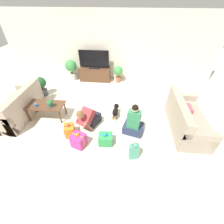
{
  "coord_description": "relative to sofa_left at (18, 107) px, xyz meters",
  "views": [
    {
      "loc": [
        0.74,
        -3.52,
        3.05
      ],
      "look_at": [
        0.41,
        -0.34,
        0.45
      ],
      "focal_mm": 24.0,
      "sensor_mm": 36.0,
      "label": 1
    }
  ],
  "objects": [
    {
      "name": "dog",
      "position": [
        2.92,
        0.26,
        -0.09
      ],
      "size": [
        0.19,
        0.58,
        0.34
      ],
      "rotation": [
        0.0,
        0.0,
        3.06
      ],
      "color": "black",
      "rests_on": "ground_plane"
    },
    {
      "name": "sofa_right",
      "position": [
        4.88,
        -0.07,
        0.0
      ],
      "size": [
        0.82,
        1.74,
        0.87
      ],
      "rotation": [
        0.0,
        0.0,
        1.57
      ],
      "color": "tan",
      "rests_on": "ground_plane"
    },
    {
      "name": "potted_plant_back_left",
      "position": [
        0.87,
        2.53,
        0.2
      ],
      "size": [
        0.47,
        0.47,
        0.86
      ],
      "color": "beige",
      "rests_on": "ground_plane"
    },
    {
      "name": "mug",
      "position": [
        0.67,
        -0.1,
        0.21
      ],
      "size": [
        0.12,
        0.08,
        0.09
      ],
      "color": "#386BAD",
      "rests_on": "coffee_table"
    },
    {
      "name": "gift_bag_a",
      "position": [
        3.46,
        -1.18,
        -0.09
      ],
      "size": [
        0.23,
        0.17,
        0.46
      ],
      "rotation": [
        0.0,
        0.0,
        0.27
      ],
      "color": "#4CA384",
      "rests_on": "ground_plane"
    },
    {
      "name": "person_kneeling",
      "position": [
        2.22,
        -0.3,
        0.03
      ],
      "size": [
        0.6,
        0.82,
        0.78
      ],
      "rotation": [
        0.0,
        0.0,
        -0.43
      ],
      "color": "#23232D",
      "rests_on": "ground_plane"
    },
    {
      "name": "tabletop_plant",
      "position": [
        1.09,
        -0.06,
        0.28
      ],
      "size": [
        0.17,
        0.17,
        0.22
      ],
      "color": "#336B84",
      "rests_on": "coffee_table"
    },
    {
      "name": "wall_back",
      "position": [
        2.44,
        2.86,
        0.99
      ],
      "size": [
        8.4,
        0.06,
        2.6
      ],
      "color": "silver",
      "rests_on": "ground_plane"
    },
    {
      "name": "gift_box_a",
      "position": [
        2.76,
        -0.82,
        -0.16
      ],
      "size": [
        0.36,
        0.3,
        0.36
      ],
      "rotation": [
        0.0,
        0.0,
        0.06
      ],
      "color": "#2D934C",
      "rests_on": "ground_plane"
    },
    {
      "name": "sofa_left",
      "position": [
        0.0,
        0.0,
        0.0
      ],
      "size": [
        0.82,
        1.74,
        0.87
      ],
      "rotation": [
        0.0,
        0.0,
        -1.57
      ],
      "color": "tan",
      "rests_on": "ground_plane"
    },
    {
      "name": "potted_plant_back_right",
      "position": [
        2.84,
        2.53,
        0.12
      ],
      "size": [
        0.37,
        0.37,
        0.68
      ],
      "color": "#A36042",
      "rests_on": "ground_plane"
    },
    {
      "name": "gift_box_c",
      "position": [
        1.77,
        -0.63,
        -0.15
      ],
      "size": [
        0.33,
        0.37,
        0.39
      ],
      "rotation": [
        0.0,
        0.0,
        0.29
      ],
      "color": "orange",
      "rests_on": "ground_plane"
    },
    {
      "name": "person_sitting",
      "position": [
        3.45,
        -0.37,
        0.03
      ],
      "size": [
        0.61,
        0.56,
        0.95
      ],
      "rotation": [
        0.0,
        0.0,
        2.88
      ],
      "color": "#283351",
      "rests_on": "ground_plane"
    },
    {
      "name": "coffee_table",
      "position": [
        0.88,
        0.01,
        0.11
      ],
      "size": [
        1.08,
        0.54,
        0.47
      ],
      "color": "brown",
      "rests_on": "ground_plane"
    },
    {
      "name": "gift_box_b",
      "position": [
        2.11,
        -0.96,
        -0.12
      ],
      "size": [
        0.4,
        0.38,
        0.44
      ],
      "rotation": [
        0.0,
        0.0,
        -0.34
      ],
      "color": "#CC3389",
      "rests_on": "ground_plane"
    },
    {
      "name": "tv",
      "position": [
        1.86,
        2.58,
        0.56
      ],
      "size": [
        1.2,
        0.2,
        0.72
      ],
      "color": "black",
      "rests_on": "tv_console"
    },
    {
      "name": "tv_console",
      "position": [
        1.86,
        2.58,
        -0.04
      ],
      "size": [
        1.27,
        0.43,
        0.55
      ],
      "color": "brown",
      "rests_on": "ground_plane"
    },
    {
      "name": "potted_plant_corner_left",
      "position": [
        0.15,
        1.22,
        0.09
      ],
      "size": [
        0.4,
        0.4,
        0.7
      ],
      "color": "#4C4C51",
      "rests_on": "ground_plane"
    },
    {
      "name": "ground_plane",
      "position": [
        2.44,
        0.23,
        -0.31
      ],
      "size": [
        16.0,
        16.0,
        0.0
      ],
      "primitive_type": "plane",
      "color": "beige"
    }
  ]
}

